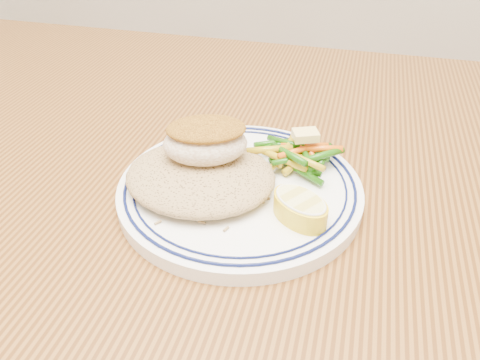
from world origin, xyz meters
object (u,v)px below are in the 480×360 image
at_px(fish_fillet, 205,140).
at_px(lemon_wedge, 300,207).
at_px(dining_table, 267,251).
at_px(vegetable_pile, 297,153).
at_px(plate, 240,188).
at_px(rice_pilaf, 200,173).

relative_size(fish_fillet, lemon_wedge, 1.31).
relative_size(dining_table, vegetable_pile, 14.60).
bearing_deg(vegetable_pile, fish_fillet, -150.92).
xyz_separation_m(fish_fillet, vegetable_pile, (0.09, 0.05, -0.03)).
height_order(plate, vegetable_pile, vegetable_pile).
xyz_separation_m(dining_table, plate, (-0.03, -0.02, 0.11)).
bearing_deg(vegetable_pile, lemon_wedge, -79.16).
relative_size(plate, lemon_wedge, 3.29).
xyz_separation_m(rice_pilaf, lemon_wedge, (0.11, -0.03, -0.00)).
distance_m(vegetable_pile, lemon_wedge, 0.09).
xyz_separation_m(dining_table, lemon_wedge, (0.04, -0.06, 0.12)).
bearing_deg(rice_pilaf, fish_fillet, 85.43).
bearing_deg(plate, lemon_wedge, -29.74).
distance_m(fish_fillet, lemon_wedge, 0.12).
distance_m(plate, rice_pilaf, 0.04).
height_order(dining_table, rice_pilaf, rice_pilaf).
bearing_deg(lemon_wedge, rice_pilaf, 166.06).
bearing_deg(lemon_wedge, vegetable_pile, 100.84).
bearing_deg(vegetable_pile, rice_pilaf, -143.71).
distance_m(plate, fish_fillet, 0.06).
distance_m(dining_table, fish_fillet, 0.17).
relative_size(dining_table, rice_pilaf, 9.78).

